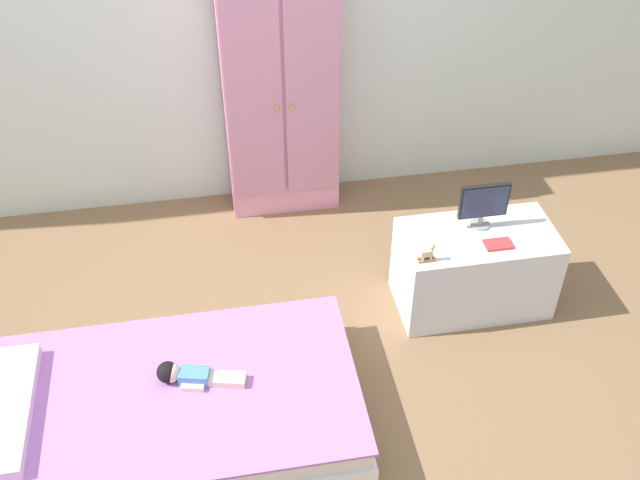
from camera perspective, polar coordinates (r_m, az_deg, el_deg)
The scene contains 8 objects.
ground_plane at distance 3.64m, azimuth -4.54°, elevation -10.86°, with size 10.00×10.00×0.02m, color brown.
bed at distance 3.44m, azimuth -12.11°, elevation -12.74°, with size 1.76×0.94×0.24m.
doll at distance 3.35m, azimuth -10.41°, elevation -10.16°, with size 0.39×0.16×0.10m.
wardrobe at distance 4.26m, azimuth -3.03°, elevation 11.11°, with size 0.65×0.28×1.51m.
tv_stand at distance 3.92m, azimuth 11.78°, elevation -2.18°, with size 0.78×0.42×0.46m, color silver.
tv_monitor at distance 3.75m, azimuth 12.52°, elevation 2.80°, with size 0.25×0.10×0.25m.
rocking_horse_toy at distance 3.55m, azimuth 8.34°, elevation -1.01°, with size 0.08×0.04×0.10m.
book_red at distance 3.73m, azimuth 13.58°, elevation -0.32°, with size 0.13×0.08×0.02m, color #CC3838.
Camera 1 is at (-0.12, -2.31, 2.80)m, focal length 41.51 mm.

